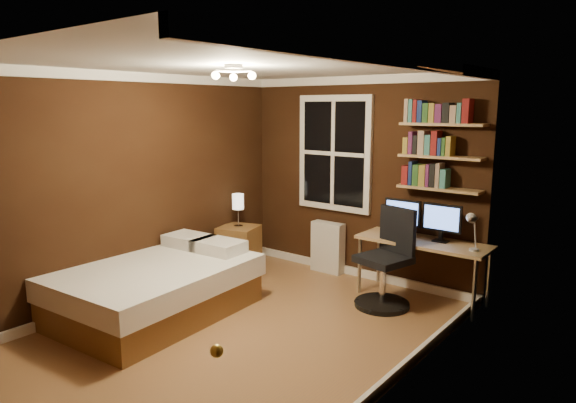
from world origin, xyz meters
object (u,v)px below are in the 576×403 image
Objects in this scene: bedside_lamp at (238,210)px; desk at (423,246)px; bed at (157,287)px; nightstand at (239,248)px; monitor_right at (442,223)px; radiator at (328,247)px; office_chair at (386,269)px; desk_lamp at (473,231)px; monitor_left at (402,217)px.

bedside_lamp is 0.30× the size of desk.
desk reaches higher than bed.
monitor_right reaches higher than nightstand.
bed is 3.11× the size of radiator.
desk is 1.35× the size of office_chair.
desk is 0.66m from desk_lamp.
office_chair is at bearing -26.55° from radiator.
desk is at bearing 166.27° from desk_lamp.
bedside_lamp is (-0.35, 1.60, 0.52)m from bed.
nightstand is 0.41× the size of desk.
office_chair is at bearing -14.44° from nightstand.
office_chair is at bearing -120.21° from desk.
nightstand is 2.65m from monitor_right.
desk_lamp is at bearing -10.05° from nightstand.
desk_lamp is (0.58, -0.14, 0.28)m from desk.
office_chair is (-0.81, -0.26, -0.49)m from desk_lamp.
monitor_right is at bearing -3.75° from radiator.
bed is at bearing -135.23° from monitor_right.
bedside_lamp reaches higher than bed.
office_chair is (2.12, 0.08, -0.39)m from bedside_lamp.
nightstand is at bearing -163.95° from office_chair.
bed is 4.75× the size of monitor_right.
monitor_left reaches higher than bedside_lamp.
desk_lamp reaches higher than monitor_right.
radiator is 0.46× the size of desk.
monitor_left is 0.67m from office_chair.
desk is (2.35, 0.48, 0.33)m from nightstand.
nightstand is at bearing -168.56° from desk.
bed reaches higher than nightstand.
desk_lamp is at bearing -9.15° from radiator.
bedside_lamp is at bearing 0.00° from nightstand.
bed reaches higher than radiator.
radiator reaches higher than nightstand.
radiator is 2.06m from desk_lamp.
desk_lamp reaches higher than monitor_left.
desk_lamp reaches higher than bedside_lamp.
office_chair is (0.06, -0.47, -0.48)m from monitor_left.
radiator is 0.62× the size of office_chair.
bed is 4.67× the size of desk_lamp.
nightstand is (-0.35, 1.60, 0.01)m from bed.
desk_lamp is (1.95, -0.31, 0.57)m from radiator.
monitor_right is (2.52, 0.55, 0.60)m from nightstand.
monitor_right is 0.78m from office_chair.
desk is at bearing -13.82° from monitor_left.
bed is 3.12m from monitor_right.
desk is (2.00, 2.08, 0.34)m from bed.
monitor_right is (2.52, 0.55, 0.09)m from bedside_lamp.
monitor_right is (1.54, -0.10, 0.56)m from radiator.
monitor_right is 0.98× the size of desk_lamp.
bedside_lamp reaches higher than radiator.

